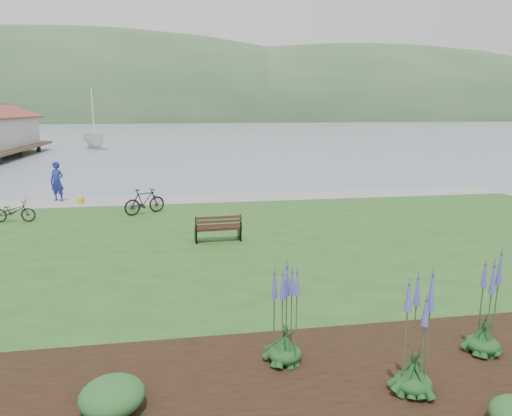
{
  "coord_description": "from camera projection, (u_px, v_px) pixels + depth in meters",
  "views": [
    {
      "loc": [
        -0.26,
        -16.15,
        4.98
      ],
      "look_at": [
        2.44,
        0.35,
        1.3
      ],
      "focal_mm": 32.0,
      "sensor_mm": 36.0,
      "label": 1
    }
  ],
  "objects": [
    {
      "name": "ground",
      "position": [
        192.0,
        247.0,
        16.67
      ],
      "size": [
        600.0,
        600.0,
        0.0
      ],
      "primitive_type": "plane",
      "color": "slate",
      "rests_on": "ground"
    },
    {
      "name": "lawn",
      "position": [
        193.0,
        259.0,
        14.7
      ],
      "size": [
        34.0,
        20.0,
        0.4
      ],
      "primitive_type": "cube",
      "color": "#23501C",
      "rests_on": "ground"
    },
    {
      "name": "shoreline_path",
      "position": [
        188.0,
        199.0,
        23.24
      ],
      "size": [
        34.0,
        2.2,
        0.03
      ],
      "primitive_type": "cube",
      "color": "gray",
      "rests_on": "lawn"
    },
    {
      "name": "garden_bed",
      "position": [
        387.0,
        387.0,
        7.61
      ],
      "size": [
        24.0,
        4.4,
        0.04
      ],
      "primitive_type": "cube",
      "color": "black",
      "rests_on": "lawn"
    },
    {
      "name": "far_hillside",
      "position": [
        231.0,
        120.0,
        183.67
      ],
      "size": [
        580.0,
        80.0,
        38.0
      ],
      "primitive_type": null,
      "color": "#325530",
      "rests_on": "ground"
    },
    {
      "name": "park_bench",
      "position": [
        218.0,
        228.0,
        15.87
      ],
      "size": [
        1.63,
        0.73,
        0.99
      ],
      "rotation": [
        0.0,
        0.0,
        0.05
      ],
      "color": "black",
      "rests_on": "lawn"
    },
    {
      "name": "person",
      "position": [
        57.0,
        178.0,
        22.56
      ],
      "size": [
        1.01,
        0.87,
        2.34
      ],
      "primitive_type": "imported",
      "rotation": [
        0.0,
        0.0,
        -0.4
      ],
      "color": "navy",
      "rests_on": "lawn"
    },
    {
      "name": "bicycle_a",
      "position": [
        14.0,
        211.0,
        18.6
      ],
      "size": [
        0.7,
        1.75,
        0.9
      ],
      "primitive_type": "imported",
      "rotation": [
        0.0,
        0.0,
        1.51
      ],
      "color": "black",
      "rests_on": "lawn"
    },
    {
      "name": "bicycle_b",
      "position": [
        145.0,
        201.0,
        19.99
      ],
      "size": [
        1.39,
        1.91,
        1.13
      ],
      "primitive_type": "imported",
      "rotation": [
        0.0,
        0.0,
        2.08
      ],
      "color": "black",
      "rests_on": "lawn"
    },
    {
      "name": "sailboat",
      "position": [
        96.0,
        149.0,
        56.63
      ],
      "size": [
        12.29,
        12.35,
        23.55
      ],
      "primitive_type": "imported",
      "rotation": [
        0.0,
        0.0,
        0.52
      ],
      "color": "silver",
      "rests_on": "ground"
    },
    {
      "name": "pannier",
      "position": [
        81.0,
        201.0,
        22.22
      ],
      "size": [
        0.28,
        0.34,
        0.31
      ],
      "primitive_type": "cube",
      "rotation": [
        0.0,
        0.0,
        -0.38
      ],
      "color": "gold",
      "rests_on": "lawn"
    },
    {
      "name": "echium_0",
      "position": [
        417.0,
        338.0,
        7.27
      ],
      "size": [
        0.62,
        0.62,
        2.32
      ],
      "color": "#153C1A",
      "rests_on": "garden_bed"
    },
    {
      "name": "echium_1",
      "position": [
        487.0,
        309.0,
        8.5
      ],
      "size": [
        0.62,
        0.62,
        2.27
      ],
      "color": "#153C1A",
      "rests_on": "garden_bed"
    },
    {
      "name": "echium_4",
      "position": [
        285.0,
        312.0,
        8.15
      ],
      "size": [
        0.62,
        0.62,
        2.25
      ],
      "color": "#153C1A",
      "rests_on": "garden_bed"
    },
    {
      "name": "shrub_0",
      "position": [
        112.0,
        396.0,
        6.94
      ],
      "size": [
        0.99,
        0.99,
        0.5
      ],
      "primitive_type": "ellipsoid",
      "color": "#1E4C21",
      "rests_on": "garden_bed"
    }
  ]
}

